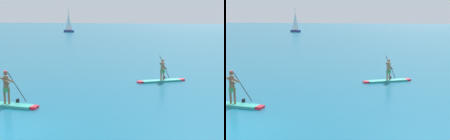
# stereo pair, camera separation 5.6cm
# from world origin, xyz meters

# --- Properties ---
(paddleboarder_mid_center) EXTENTS (2.99, 0.84, 1.85)m
(paddleboarder_mid_center) POSITION_xyz_m (-1.72, 3.31, 0.37)
(paddleboarder_mid_center) COLOR teal
(paddleboarder_mid_center) RESTS_ON ground
(paddleboarder_far_right) EXTENTS (3.23, 2.26, 1.86)m
(paddleboarder_far_right) POSITION_xyz_m (4.84, 11.91, 0.29)
(paddleboarder_far_right) COLOR teal
(paddleboarder_far_right) RESTS_ON ground
(sailboat_left_horizon) EXTENTS (4.30, 3.63, 7.29)m
(sailboat_left_horizon) POSITION_xyz_m (-33.05, 79.12, 1.01)
(sailboat_left_horizon) COLOR navy
(sailboat_left_horizon) RESTS_ON ground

